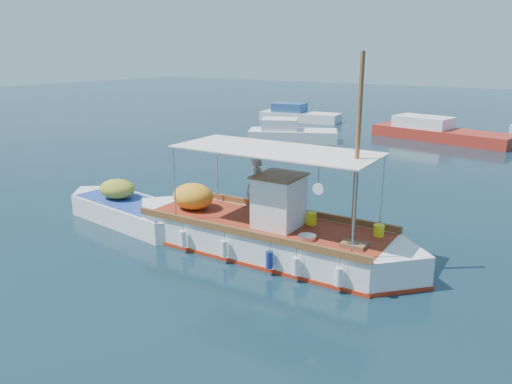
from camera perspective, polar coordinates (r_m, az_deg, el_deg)
The scene contains 6 objects.
ground at distance 16.43m, azimuth 2.75°, elevation -6.57°, with size 160.00×160.00×0.00m, color black.
fishing_caique at distance 16.14m, azimuth 0.76°, elevation -4.78°, with size 10.62×3.23×6.48m.
dinghy at distance 19.46m, azimuth -14.03°, elevation -2.28°, with size 7.05×2.53×1.73m.
bg_boat_nw at distance 35.93m, azimuth 3.91°, elevation 6.61°, with size 6.63×4.94×1.80m.
bg_boat_n at distance 38.62m, azimuth 20.04°, elevation 6.34°, with size 10.13×4.49×1.80m.
bg_boat_far_w at distance 46.34m, azimuth 4.80°, elevation 8.69°, with size 7.47×3.26×1.80m.
Camera 1 is at (7.77, -13.04, 6.28)m, focal length 35.00 mm.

